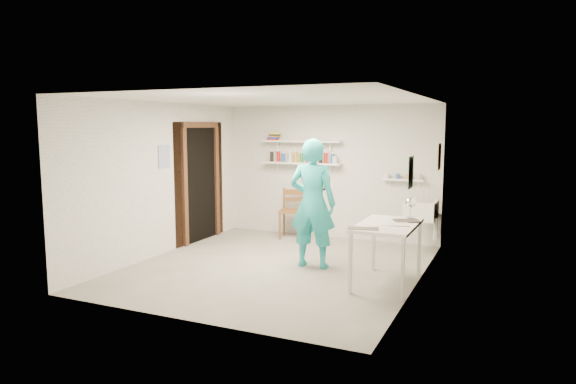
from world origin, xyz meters
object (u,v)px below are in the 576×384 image
at_px(work_table, 387,254).
at_px(desk_lamp, 411,203).
at_px(wall_clock, 319,180).
at_px(man, 313,203).
at_px(wooden_chair, 293,211).
at_px(belfast_sink, 421,210).

bearing_deg(work_table, desk_lamp, 67.58).
bearing_deg(wall_clock, desk_lamp, -8.38).
xyz_separation_m(man, wall_clock, (0.01, 0.22, 0.31)).
distance_m(wooden_chair, work_table, 3.01).
xyz_separation_m(belfast_sink, man, (-1.29, -1.47, 0.23)).
bearing_deg(belfast_sink, work_table, -93.40).
relative_size(wall_clock, wooden_chair, 0.34).
bearing_deg(wall_clock, belfast_sink, 41.21).
xyz_separation_m(belfast_sink, work_table, (-0.11, -1.85, -0.30)).
height_order(man, desk_lamp, man).
relative_size(man, work_table, 1.56).
bearing_deg(man, wooden_chair, -61.19).
bearing_deg(wooden_chair, work_table, -55.69).
xyz_separation_m(man, wooden_chair, (-1.03, 1.66, -0.44)).
height_order(belfast_sink, desk_lamp, desk_lamp).
bearing_deg(wall_clock, wooden_chair, 122.89).
height_order(wooden_chair, desk_lamp, desk_lamp).
bearing_deg(desk_lamp, work_table, -112.42).
bearing_deg(man, desk_lamp, -179.21).
bearing_deg(belfast_sink, wooden_chair, 175.34).
height_order(wall_clock, desk_lamp, wall_clock).
distance_m(belfast_sink, work_table, 1.88).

